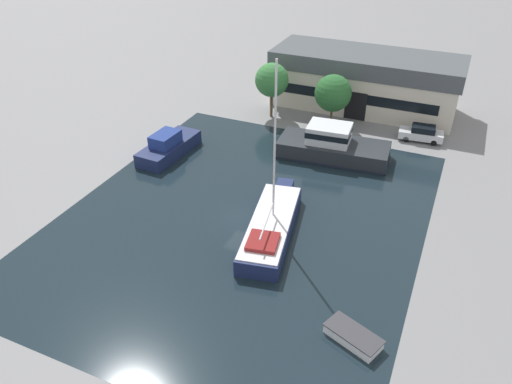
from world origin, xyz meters
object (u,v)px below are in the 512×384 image
(sailboat_moored, at_px, (271,225))
(small_dinghy, at_px, (353,336))
(warehouse_building, at_px, (365,81))
(quay_tree_near_building, at_px, (272,80))
(parked_car, at_px, (421,133))
(motor_cruiser, at_px, (332,146))
(cabin_boat, at_px, (168,146))
(quay_tree_by_water, at_px, (333,93))

(sailboat_moored, bearing_deg, small_dinghy, -53.30)
(warehouse_building, bearing_deg, quay_tree_near_building, -142.42)
(small_dinghy, bearing_deg, warehouse_building, -145.79)
(parked_car, xyz_separation_m, motor_cruiser, (-7.44, -7.18, 0.37))
(motor_cruiser, bearing_deg, warehouse_building, -4.10)
(warehouse_building, bearing_deg, cabin_boat, -126.74)
(parked_car, xyz_separation_m, cabin_boat, (-22.20, -13.16, 0.07))
(sailboat_moored, relative_size, motor_cruiser, 1.23)
(parked_car, height_order, sailboat_moored, sailboat_moored)
(small_dinghy, xyz_separation_m, cabin_boat, (-22.46, 15.54, 0.55))
(small_dinghy, distance_m, cabin_boat, 27.32)
(warehouse_building, bearing_deg, quay_tree_by_water, -105.93)
(quay_tree_by_water, bearing_deg, small_dinghy, -70.88)
(parked_car, relative_size, sailboat_moored, 0.34)
(warehouse_building, bearing_deg, motor_cruiser, -89.16)
(small_dinghy, relative_size, cabin_boat, 0.50)
(quay_tree_near_building, distance_m, sailboat_moored, 22.38)
(quay_tree_near_building, relative_size, parked_car, 1.34)
(quay_tree_near_building, relative_size, motor_cruiser, 0.56)
(warehouse_building, distance_m, small_dinghy, 36.02)
(sailboat_moored, height_order, motor_cruiser, sailboat_moored)
(parked_car, bearing_deg, small_dinghy, 174.81)
(warehouse_building, bearing_deg, sailboat_moored, -91.01)
(parked_car, bearing_deg, cabin_boat, 114.95)
(warehouse_building, relative_size, quay_tree_near_building, 3.46)
(quay_tree_by_water, height_order, sailboat_moored, sailboat_moored)
(quay_tree_near_building, distance_m, parked_car, 16.88)
(motor_cruiser, xyz_separation_m, cabin_boat, (-14.76, -5.98, -0.30))
(cabin_boat, bearing_deg, parked_car, 33.63)
(parked_car, bearing_deg, quay_tree_by_water, 86.70)
(quay_tree_near_building, bearing_deg, quay_tree_by_water, 0.83)
(sailboat_moored, xyz_separation_m, motor_cruiser, (0.69, 13.77, 0.44))
(quay_tree_near_building, bearing_deg, sailboat_moored, -67.70)
(warehouse_building, xyz_separation_m, parked_car, (7.62, -6.33, -2.42))
(motor_cruiser, height_order, small_dinghy, motor_cruiser)
(motor_cruiser, xyz_separation_m, small_dinghy, (7.70, -21.52, -0.85))
(quay_tree_near_building, height_order, quay_tree_by_water, quay_tree_near_building)
(motor_cruiser, distance_m, cabin_boat, 15.93)
(sailboat_moored, distance_m, motor_cruiser, 13.79)
(sailboat_moored, bearing_deg, motor_cruiser, 76.53)
(quay_tree_by_water, relative_size, cabin_boat, 0.77)
(small_dinghy, bearing_deg, motor_cruiser, -138.79)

